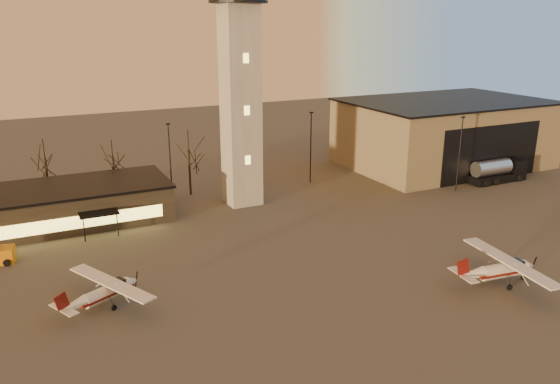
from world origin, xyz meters
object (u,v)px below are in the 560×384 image
(hangar, at_px, (444,133))
(terminal, at_px, (54,206))
(cessna_rear, at_px, (109,294))
(fuel_truck, at_px, (497,173))
(cessna_front, at_px, (505,272))
(control_tower, at_px, (240,72))

(hangar, bearing_deg, terminal, -178.03)
(cessna_rear, bearing_deg, terminal, 69.90)
(hangar, distance_m, fuel_truck, 11.82)
(cessna_front, distance_m, cessna_rear, 33.87)
(cessna_front, height_order, fuel_truck, fuel_truck)
(hangar, height_order, fuel_truck, hangar)
(hangar, xyz_separation_m, fuel_truck, (0.31, -11.17, -3.84))
(cessna_rear, distance_m, fuel_truck, 57.26)
(fuel_truck, bearing_deg, control_tower, 169.43)
(control_tower, height_order, cessna_rear, control_tower)
(terminal, height_order, cessna_front, terminal)
(control_tower, xyz_separation_m, cessna_front, (12.35, -30.76, -15.30))
(terminal, bearing_deg, cessna_rear, -83.66)
(hangar, relative_size, cessna_front, 2.79)
(cessna_rear, bearing_deg, control_tower, 18.47)
(cessna_front, bearing_deg, cessna_rear, 167.46)
(cessna_front, bearing_deg, hangar, 62.56)
(cessna_front, bearing_deg, control_tower, 118.68)
(control_tower, distance_m, fuel_truck, 39.94)
(control_tower, distance_m, hangar, 37.90)
(terminal, relative_size, cessna_front, 2.32)
(fuel_truck, bearing_deg, cessna_front, -134.83)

